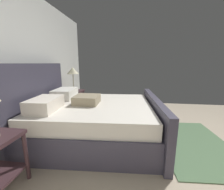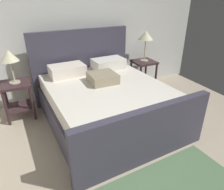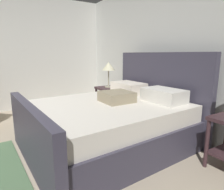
# 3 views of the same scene
# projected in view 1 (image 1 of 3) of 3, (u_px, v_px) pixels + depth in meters

# --- Properties ---
(ground_plane) EXTENTS (5.18, 5.88, 0.02)m
(ground_plane) POSITION_uv_depth(u_px,v_px,m) (202.00, 148.00, 2.30)
(ground_plane) COLOR tan
(wall_back) EXTENTS (5.30, 0.12, 2.55)m
(wall_back) POSITION_uv_depth(u_px,v_px,m) (19.00, 64.00, 2.41)
(wall_back) COLOR silver
(wall_back) RESTS_ON ground
(bed) EXTENTS (1.94, 2.21, 1.29)m
(bed) POSITION_uv_depth(u_px,v_px,m) (92.00, 118.00, 2.54)
(bed) COLOR #3B3848
(bed) RESTS_ON ground
(nightstand_right) EXTENTS (0.44, 0.44, 0.60)m
(nightstand_right) POSITION_uv_depth(u_px,v_px,m) (74.00, 98.00, 3.83)
(nightstand_right) COLOR #392428
(nightstand_right) RESTS_ON ground
(table_lamp_right) EXTENTS (0.30, 0.30, 0.60)m
(table_lamp_right) POSITION_uv_depth(u_px,v_px,m) (73.00, 71.00, 3.68)
(table_lamp_right) COLOR #B7B293
(table_lamp_right) RESTS_ON nightstand_right
(area_rug) EXTENTS (1.75, 1.18, 0.01)m
(area_rug) POSITION_uv_depth(u_px,v_px,m) (193.00, 143.00, 2.40)
(area_rug) COLOR #547450
(area_rug) RESTS_ON ground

